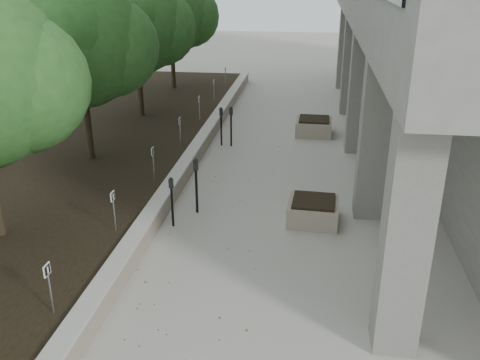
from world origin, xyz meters
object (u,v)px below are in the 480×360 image
Objects in this scene: planter_front at (313,210)px; parking_meter_5 at (221,126)px; crabapple_tree_3 at (82,69)px; parking_meter_3 at (196,186)px; parking_meter_4 at (231,127)px; planter_back at (314,126)px; crabapple_tree_5 at (171,30)px; parking_meter_2 at (172,202)px; crabapple_tree_4 at (137,45)px.

parking_meter_5 is at bearing 120.74° from planter_front.
crabapple_tree_3 reaches higher than parking_meter_3.
parking_meter_4 reaches higher than planter_back.
parking_meter_3 is at bearing -101.91° from parking_meter_5.
parking_meter_2 is (3.45, -13.34, -2.48)m from crabapple_tree_5.
planter_front is at bearing -61.51° from crabapple_tree_5.
parking_meter_3 is (3.87, -2.51, -2.38)m from crabapple_tree_3.
crabapple_tree_5 is 9.07m from planter_back.
crabapple_tree_4 is 4.79m from parking_meter_5.
crabapple_tree_4 is at bearing 131.99° from planter_front.
crabapple_tree_4 is at bearing 177.25° from planter_back.
parking_meter_3 is at bearing 56.80° from parking_meter_2.
parking_meter_4 is (3.92, 2.85, -2.41)m from crabapple_tree_3.
planter_back is at bearing 90.39° from planter_front.
crabapple_tree_5 is (0.00, 5.00, 0.00)m from crabapple_tree_4.
parking_meter_3 reaches higher than planter_back.
crabapple_tree_3 is 3.81× the size of parking_meter_4.
planter_back is at bearing 59.96° from parking_meter_3.
crabapple_tree_4 is 3.81× the size of parking_meter_4.
crabapple_tree_3 is 3.66× the size of parking_meter_3.
crabapple_tree_5 is (0.00, 10.00, 0.00)m from crabapple_tree_3.
parking_meter_3 is 1.13× the size of planter_back.
parking_meter_5 is (3.56, -2.09, -2.43)m from crabapple_tree_4.
crabapple_tree_4 is at bearing 143.11° from parking_meter_4.
parking_meter_3 is 7.77m from planter_back.
parking_meter_3 is 3.00m from planter_front.
parking_meter_5 reaches higher than planter_front.
parking_meter_4 is at bearing -24.07° from parking_meter_5.
planter_back is (2.86, 1.82, -0.41)m from parking_meter_4.
planter_front is 0.93× the size of planter_back.
parking_meter_2 is at bearing -44.11° from crabapple_tree_3.
planter_front is at bearing 6.24° from parking_meter_2.
planter_front is at bearing -20.76° from crabapple_tree_3.
planter_back is at bearing 61.12° from parking_meter_2.
crabapple_tree_4 is 4.24× the size of parking_meter_2.
crabapple_tree_5 is at bearing 98.20° from parking_meter_2.
parking_meter_2 is (3.45, -8.34, -2.48)m from crabapple_tree_4.
crabapple_tree_3 reaches higher than planter_back.
planter_front is (3.27, -5.50, -0.40)m from parking_meter_5.
parking_meter_5 is (3.56, 2.91, -2.43)m from crabapple_tree_3.
planter_back is (6.78, 4.67, -2.81)m from crabapple_tree_3.
crabapple_tree_5 is at bearing 101.55° from parking_meter_5.
crabapple_tree_3 reaches higher than parking_meter_2.
parking_meter_3 is at bearing -98.73° from parking_meter_4.
planter_front is (2.91, -5.44, -0.43)m from parking_meter_4.
crabapple_tree_4 is 4.42× the size of planter_front.
planter_front is at bearing -89.61° from planter_back.
parking_meter_4 is at bearing 79.33° from parking_meter_2.
crabapple_tree_4 is 5.08m from parking_meter_4.
planter_back reaches higher than planter_front.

